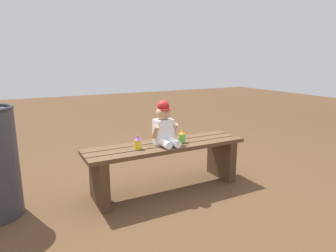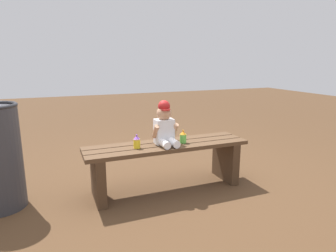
# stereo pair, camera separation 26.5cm
# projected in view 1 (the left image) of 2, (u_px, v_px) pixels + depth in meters

# --- Properties ---
(ground_plane) EXTENTS (16.00, 16.00, 0.00)m
(ground_plane) POSITION_uv_depth(u_px,v_px,m) (167.00, 189.00, 2.84)
(ground_plane) COLOR #4C331E
(park_bench) EXTENTS (1.53, 0.39, 0.45)m
(park_bench) POSITION_uv_depth(u_px,v_px,m) (167.00, 159.00, 2.77)
(park_bench) COLOR #513823
(park_bench) RESTS_ON ground_plane
(child_figure) EXTENTS (0.23, 0.27, 0.40)m
(child_figure) POSITION_uv_depth(u_px,v_px,m) (164.00, 125.00, 2.69)
(child_figure) COLOR white
(child_figure) RESTS_ON park_bench
(sippy_cup_left) EXTENTS (0.06, 0.06, 0.12)m
(sippy_cup_left) POSITION_uv_depth(u_px,v_px,m) (138.00, 143.00, 2.56)
(sippy_cup_left) COLOR yellow
(sippy_cup_left) RESTS_ON park_bench
(sippy_cup_right) EXTENTS (0.06, 0.06, 0.12)m
(sippy_cup_right) POSITION_uv_depth(u_px,v_px,m) (182.00, 137.00, 2.77)
(sippy_cup_right) COLOR #66CC4C
(sippy_cup_right) RESTS_ON park_bench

